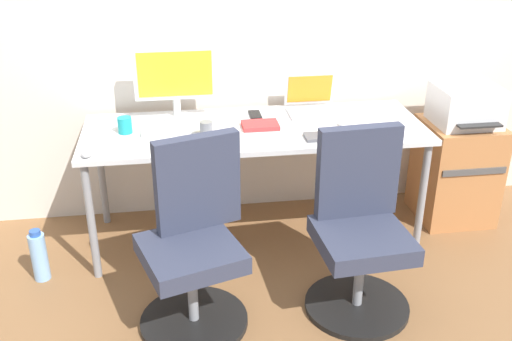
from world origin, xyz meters
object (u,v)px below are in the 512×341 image
at_px(water_bottle_on_floor, 39,256).
at_px(coffee_mug, 125,125).
at_px(office_chair_right, 360,232).
at_px(desktop_monitor, 175,78).
at_px(side_cabinet, 455,171).
at_px(office_chair_left, 194,245).
at_px(open_laptop, 312,103).
at_px(printer, 466,105).

distance_m(water_bottle_on_floor, coffee_mug, 0.86).
height_order(office_chair_right, coffee_mug, office_chair_right).
relative_size(office_chair_right, desktop_monitor, 1.96).
bearing_deg(water_bottle_on_floor, side_cabinet, 7.87).
relative_size(office_chair_left, open_laptop, 3.03).
bearing_deg(office_chair_left, water_bottle_on_floor, 152.02).
distance_m(office_chair_left, water_bottle_on_floor, 0.99).
xyz_separation_m(water_bottle_on_floor, coffee_mug, (0.51, 0.30, 0.63)).
xyz_separation_m(side_cabinet, printer, (0.00, -0.00, 0.45)).
bearing_deg(office_chair_right, water_bottle_on_floor, 165.11).
xyz_separation_m(office_chair_right, water_bottle_on_floor, (-1.67, 0.44, -0.28)).
distance_m(office_chair_left, printer, 1.94).
bearing_deg(desktop_monitor, side_cabinet, -4.75).
bearing_deg(coffee_mug, side_cabinet, 1.46).
height_order(office_chair_left, water_bottle_on_floor, office_chair_left).
distance_m(side_cabinet, printer, 0.45).
bearing_deg(office_chair_left, office_chair_right, 0.19).
distance_m(office_chair_left, desktop_monitor, 1.10).
distance_m(office_chair_right, water_bottle_on_floor, 1.75).
xyz_separation_m(water_bottle_on_floor, open_laptop, (1.63, 0.51, 0.64)).
distance_m(office_chair_right, side_cabinet, 1.21).
xyz_separation_m(office_chair_right, open_laptop, (-0.04, 0.95, 0.36)).
relative_size(desktop_monitor, coffee_mug, 5.22).
xyz_separation_m(office_chair_right, printer, (0.90, 0.80, 0.35)).
bearing_deg(office_chair_right, side_cabinet, 41.65).
bearing_deg(open_laptop, side_cabinet, -9.18).
height_order(printer, coffee_mug, printer).
distance_m(open_laptop, coffee_mug, 1.15).
xyz_separation_m(printer, open_laptop, (-0.94, 0.15, 0.01)).
distance_m(office_chair_right, coffee_mug, 1.43).
relative_size(office_chair_left, water_bottle_on_floor, 3.03).
bearing_deg(office_chair_left, printer, 24.88).
bearing_deg(side_cabinet, desktop_monitor, 175.25).
distance_m(office_chair_left, office_chair_right, 0.83).
bearing_deg(printer, office_chair_left, -155.12).
xyz_separation_m(desktop_monitor, coffee_mug, (-0.30, -0.20, -0.20)).
height_order(printer, open_laptop, open_laptop).
xyz_separation_m(side_cabinet, desktop_monitor, (-1.77, 0.15, 0.65)).
xyz_separation_m(office_chair_left, coffee_mug, (-0.33, 0.75, 0.35)).
bearing_deg(desktop_monitor, open_laptop, 0.32).
bearing_deg(water_bottle_on_floor, open_laptop, 17.23).
bearing_deg(printer, desktop_monitor, 175.22).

